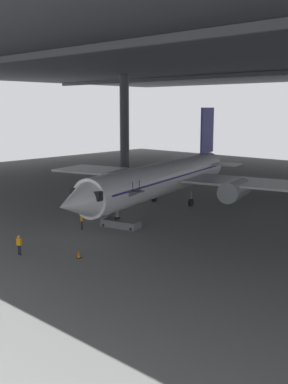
# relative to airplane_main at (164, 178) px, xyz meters

# --- Properties ---
(ground_plane) EXTENTS (110.00, 110.00, 0.00)m
(ground_plane) POSITION_rel_airplane_main_xyz_m (0.33, 0.30, -3.44)
(ground_plane) COLOR slate
(hangar_structure) EXTENTS (121.00, 99.00, 18.45)m
(hangar_structure) POSITION_rel_airplane_main_xyz_m (0.23, 14.05, 14.37)
(hangar_structure) COLOR #4C4F54
(hangar_structure) RESTS_ON ground_plane
(airplane_main) EXTENTS (35.52, 36.22, 11.42)m
(airplane_main) POSITION_rel_airplane_main_xyz_m (0.00, 0.00, 0.00)
(airplane_main) COLOR white
(airplane_main) RESTS_ON ground_plane
(boarding_stairs) EXTENTS (4.39, 2.28, 4.65)m
(boarding_stairs) POSITION_rel_airplane_main_xyz_m (2.75, -9.75, -2.71)
(boarding_stairs) COLOR slate
(boarding_stairs) RESTS_ON ground_plane
(crew_worker_near_nose) EXTENTS (0.53, 0.32, 1.61)m
(crew_worker_near_nose) POSITION_rel_airplane_main_xyz_m (2.93, -21.23, -2.53)
(crew_worker_near_nose) COLOR #232838
(crew_worker_near_nose) RESTS_ON ground_plane
(crew_worker_by_stairs) EXTENTS (0.46, 0.39, 1.69)m
(crew_worker_by_stairs) POSITION_rel_airplane_main_xyz_m (0.64, -12.96, -2.47)
(crew_worker_by_stairs) COLOR #232838
(crew_worker_by_stairs) RESTS_ON ground_plane
(traffic_cone_orange) EXTENTS (0.36, 0.36, 0.60)m
(traffic_cone_orange) POSITION_rel_airplane_main_xyz_m (6.90, -18.52, -3.15)
(traffic_cone_orange) COLOR black
(traffic_cone_orange) RESTS_ON ground_plane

